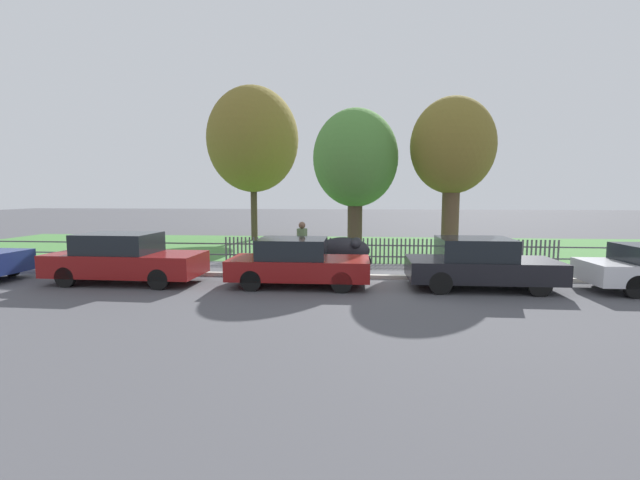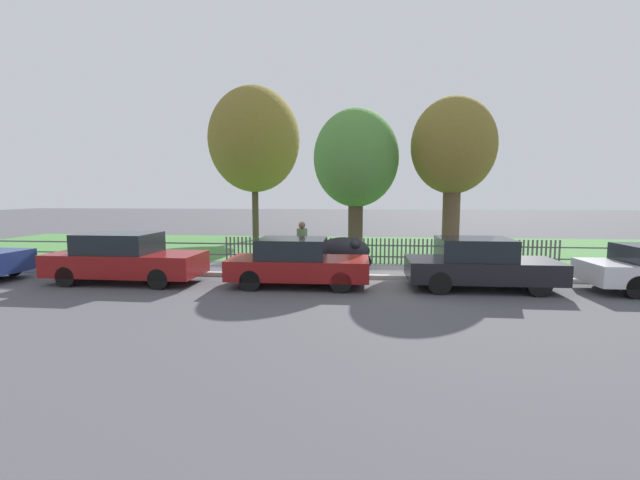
{
  "view_description": "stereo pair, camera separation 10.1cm",
  "coord_description": "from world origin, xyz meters",
  "px_view_note": "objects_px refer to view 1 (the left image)",
  "views": [
    {
      "loc": [
        -1.05,
        -13.2,
        2.65
      ],
      "look_at": [
        -2.35,
        1.05,
        1.1
      ],
      "focal_mm": 24.0,
      "sensor_mm": 36.0,
      "label": 1
    },
    {
      "loc": [
        -0.95,
        -13.19,
        2.65
      ],
      "look_at": [
        -2.35,
        1.05,
        1.1
      ],
      "focal_mm": 24.0,
      "sensor_mm": 36.0,
      "label": 2
    }
  ],
  "objects_px": {
    "covered_motorcycle": "(345,250)",
    "tree_mid_park": "(452,148)",
    "parked_car_black_saloon": "(125,258)",
    "tree_behind_motorcycle": "(355,159)",
    "tree_nearest_kerb": "(253,140)",
    "parked_car_red_compact": "(479,263)",
    "pedestrian_near_fence": "(302,244)",
    "parked_car_navy_estate": "(297,262)"
  },
  "relations": [
    {
      "from": "parked_car_navy_estate",
      "to": "covered_motorcycle",
      "type": "distance_m",
      "value": 3.24
    },
    {
      "from": "parked_car_black_saloon",
      "to": "covered_motorcycle",
      "type": "xyz_separation_m",
      "value": [
        6.47,
        3.02,
        -0.06
      ]
    },
    {
      "from": "tree_mid_park",
      "to": "parked_car_navy_estate",
      "type": "bearing_deg",
      "value": -134.42
    },
    {
      "from": "parked_car_navy_estate",
      "to": "covered_motorcycle",
      "type": "height_order",
      "value": "parked_car_navy_estate"
    },
    {
      "from": "parked_car_black_saloon",
      "to": "tree_nearest_kerb",
      "type": "xyz_separation_m",
      "value": [
        0.98,
        11.97,
        4.93
      ]
    },
    {
      "from": "covered_motorcycle",
      "to": "pedestrian_near_fence",
      "type": "relative_size",
      "value": 1.13
    },
    {
      "from": "tree_nearest_kerb",
      "to": "tree_mid_park",
      "type": "xyz_separation_m",
      "value": [
        9.62,
        -6.42,
        -1.22
      ]
    },
    {
      "from": "tree_behind_motorcycle",
      "to": "parked_car_red_compact",
      "type": "bearing_deg",
      "value": -58.16
    },
    {
      "from": "covered_motorcycle",
      "to": "parked_car_black_saloon",
      "type": "bearing_deg",
      "value": -149.64
    },
    {
      "from": "parked_car_red_compact",
      "to": "tree_behind_motorcycle",
      "type": "distance_m",
      "value": 7.47
    },
    {
      "from": "tree_behind_motorcycle",
      "to": "tree_mid_park",
      "type": "xyz_separation_m",
      "value": [
        3.82,
        -0.26,
        0.39
      ]
    },
    {
      "from": "parked_car_black_saloon",
      "to": "parked_car_red_compact",
      "type": "bearing_deg",
      "value": 1.75
    },
    {
      "from": "covered_motorcycle",
      "to": "tree_behind_motorcycle",
      "type": "bearing_deg",
      "value": 88.9
    },
    {
      "from": "covered_motorcycle",
      "to": "tree_behind_motorcycle",
      "type": "xyz_separation_m",
      "value": [
        0.31,
        2.79,
        3.37
      ]
    },
    {
      "from": "parked_car_red_compact",
      "to": "pedestrian_near_fence",
      "type": "distance_m",
      "value": 5.54
    },
    {
      "from": "tree_mid_park",
      "to": "tree_behind_motorcycle",
      "type": "bearing_deg",
      "value": 176.12
    },
    {
      "from": "tree_nearest_kerb",
      "to": "tree_behind_motorcycle",
      "type": "distance_m",
      "value": 8.61
    },
    {
      "from": "parked_car_navy_estate",
      "to": "parked_car_red_compact",
      "type": "relative_size",
      "value": 0.99
    },
    {
      "from": "tree_mid_park",
      "to": "pedestrian_near_fence",
      "type": "distance_m",
      "value": 7.45
    },
    {
      "from": "parked_car_navy_estate",
      "to": "parked_car_red_compact",
      "type": "xyz_separation_m",
      "value": [
        5.11,
        0.1,
        0.03
      ]
    },
    {
      "from": "tree_mid_park",
      "to": "tree_nearest_kerb",
      "type": "bearing_deg",
      "value": 146.31
    },
    {
      "from": "tree_nearest_kerb",
      "to": "tree_behind_motorcycle",
      "type": "bearing_deg",
      "value": -46.71
    },
    {
      "from": "tree_nearest_kerb",
      "to": "tree_mid_park",
      "type": "bearing_deg",
      "value": -33.69
    },
    {
      "from": "parked_car_navy_estate",
      "to": "tree_behind_motorcycle",
      "type": "distance_m",
      "value": 6.87
    },
    {
      "from": "parked_car_black_saloon",
      "to": "parked_car_red_compact",
      "type": "relative_size",
      "value": 1.11
    },
    {
      "from": "parked_car_black_saloon",
      "to": "covered_motorcycle",
      "type": "relative_size",
      "value": 2.3
    },
    {
      "from": "tree_nearest_kerb",
      "to": "parked_car_black_saloon",
      "type": "bearing_deg",
      "value": -94.69
    },
    {
      "from": "parked_car_black_saloon",
      "to": "tree_behind_motorcycle",
      "type": "bearing_deg",
      "value": 41.59
    },
    {
      "from": "covered_motorcycle",
      "to": "tree_mid_park",
      "type": "distance_m",
      "value": 6.14
    },
    {
      "from": "parked_car_black_saloon",
      "to": "tree_behind_motorcycle",
      "type": "xyz_separation_m",
      "value": [
        6.78,
        5.81,
        3.31
      ]
    },
    {
      "from": "parked_car_red_compact",
      "to": "tree_mid_park",
      "type": "relative_size",
      "value": 0.63
    },
    {
      "from": "parked_car_red_compact",
      "to": "covered_motorcycle",
      "type": "xyz_separation_m",
      "value": [
        -3.84,
        2.89,
        -0.04
      ]
    },
    {
      "from": "parked_car_red_compact",
      "to": "tree_mid_park",
      "type": "xyz_separation_m",
      "value": [
        0.3,
        5.42,
        3.73
      ]
    },
    {
      "from": "covered_motorcycle",
      "to": "tree_mid_park",
      "type": "height_order",
      "value": "tree_mid_park"
    },
    {
      "from": "pedestrian_near_fence",
      "to": "parked_car_red_compact",
      "type": "bearing_deg",
      "value": -108.1
    },
    {
      "from": "tree_nearest_kerb",
      "to": "covered_motorcycle",
      "type": "bearing_deg",
      "value": -58.49
    },
    {
      "from": "parked_car_black_saloon",
      "to": "tree_nearest_kerb",
      "type": "relative_size",
      "value": 0.52
    },
    {
      "from": "parked_car_black_saloon",
      "to": "tree_nearest_kerb",
      "type": "distance_m",
      "value": 12.98
    },
    {
      "from": "parked_car_red_compact",
      "to": "tree_behind_motorcycle",
      "type": "xyz_separation_m",
      "value": [
        -3.53,
        5.68,
        3.34
      ]
    },
    {
      "from": "covered_motorcycle",
      "to": "tree_behind_motorcycle",
      "type": "height_order",
      "value": "tree_behind_motorcycle"
    },
    {
      "from": "parked_car_red_compact",
      "to": "pedestrian_near_fence",
      "type": "height_order",
      "value": "pedestrian_near_fence"
    },
    {
      "from": "parked_car_navy_estate",
      "to": "tree_behind_motorcycle",
      "type": "xyz_separation_m",
      "value": [
        1.58,
        5.78,
        3.36
      ]
    }
  ]
}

